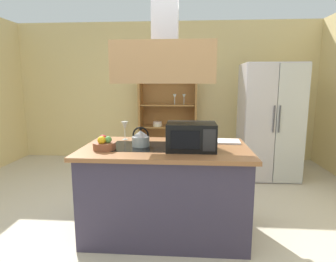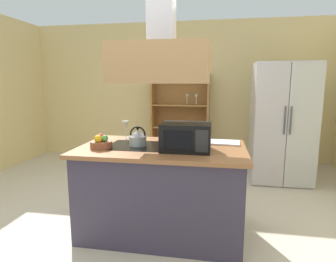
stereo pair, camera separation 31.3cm
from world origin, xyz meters
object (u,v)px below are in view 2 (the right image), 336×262
microwave (186,137)px  cutting_board (223,142)px  kettle (138,138)px  wine_glass_on_counter (126,126)px  refrigerator (281,123)px  fruit_bowl (101,143)px  dish_cabinet (180,123)px

microwave → cutting_board: bearing=47.4°
kettle → cutting_board: (0.85, 0.27, -0.07)m
wine_glass_on_counter → kettle: bearing=-53.9°
kettle → wine_glass_on_counter: (-0.23, 0.32, 0.07)m
refrigerator → fruit_bowl: bearing=-136.0°
dish_cabinet → microwave: size_ratio=3.71×
refrigerator → microwave: bearing=-122.8°
kettle → wine_glass_on_counter: 0.40m
microwave → kettle: bearing=167.1°
wine_glass_on_counter → fruit_bowl: size_ratio=0.97×
cutting_board → wine_glass_on_counter: wine_glass_on_counter is taller
fruit_bowl → dish_cabinet: bearing=82.2°
refrigerator → cutting_board: 1.84m
kettle → wine_glass_on_counter: wine_glass_on_counter is taller
kettle → fruit_bowl: bearing=-153.3°
fruit_bowl → microwave: bearing=3.4°
cutting_board → fruit_bowl: (-1.18, -0.43, 0.04)m
dish_cabinet → cutting_board: 2.61m
refrigerator → dish_cabinet: bearing=152.2°
refrigerator → microwave: 2.35m
refrigerator → cutting_board: size_ratio=5.38×
dish_cabinet → microwave: bearing=-81.5°
cutting_board → fruit_bowl: bearing=-159.8°
refrigerator → cutting_board: bearing=-120.0°
refrigerator → fruit_bowl: 2.91m
fruit_bowl → wine_glass_on_counter: bearing=79.4°
refrigerator → microwave: size_ratio=3.98×
cutting_board → microwave: (-0.35, -0.38, 0.12)m
microwave → fruit_bowl: (-0.83, -0.05, -0.08)m
refrigerator → cutting_board: refrigerator is taller
kettle → cutting_board: kettle is taller
dish_cabinet → wine_glass_on_counter: 2.47m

